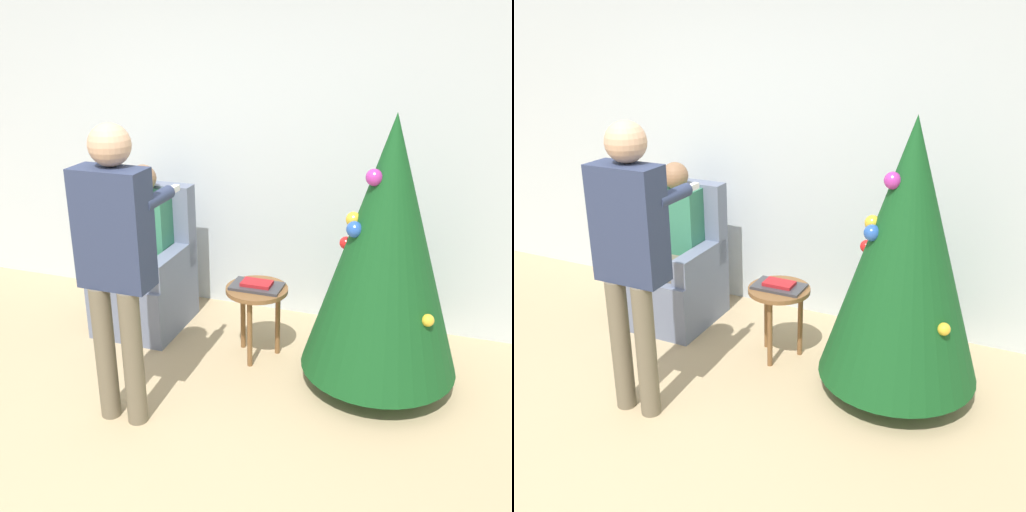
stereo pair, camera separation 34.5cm
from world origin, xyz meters
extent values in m
plane|color=tan|center=(0.00, 0.00, 0.00)|extent=(14.00, 14.00, 0.00)
cube|color=silver|center=(0.00, 2.23, 1.35)|extent=(8.00, 0.06, 2.70)
cylinder|color=brown|center=(1.16, 1.37, 0.07)|extent=(0.10, 0.10, 0.13)
cone|color=#144C1E|center=(1.16, 1.37, 0.95)|extent=(1.00, 1.00, 1.63)
sphere|color=gold|center=(1.45, 1.16, 0.61)|extent=(0.08, 0.08, 0.08)
sphere|color=#2856B2|center=(0.97, 1.25, 1.09)|extent=(0.10, 0.10, 0.10)
sphere|color=red|center=(0.90, 1.44, 0.93)|extent=(0.08, 0.08, 0.08)
sphere|color=#B23399|center=(1.06, 1.29, 1.40)|extent=(0.10, 0.10, 0.10)
sphere|color=gold|center=(0.95, 1.33, 1.13)|extent=(0.09, 0.09, 0.09)
cube|color=slate|center=(-0.67, 1.60, 0.22)|extent=(0.61, 0.67, 0.44)
cube|color=slate|center=(-0.67, 1.87, 0.76)|extent=(0.61, 0.14, 0.64)
cube|color=slate|center=(-0.92, 1.60, 0.54)|extent=(0.12, 0.61, 0.20)
cube|color=slate|center=(-0.43, 1.60, 0.54)|extent=(0.12, 0.61, 0.20)
cylinder|color=#6B604C|center=(-0.77, 1.40, 0.22)|extent=(0.11, 0.11, 0.44)
cylinder|color=#6B604C|center=(-0.57, 1.40, 0.22)|extent=(0.11, 0.11, 0.44)
cube|color=#6B604C|center=(-0.67, 1.55, 0.50)|extent=(0.32, 0.40, 0.12)
cube|color=#337A5B|center=(-0.67, 1.70, 0.81)|extent=(0.36, 0.20, 0.50)
sphere|color=#936B4C|center=(-0.67, 1.70, 1.16)|extent=(0.20, 0.20, 0.20)
cylinder|color=#6B604C|center=(-0.32, 0.50, 0.42)|extent=(0.12, 0.12, 0.85)
cylinder|color=#6B604C|center=(-0.13, 0.50, 0.42)|extent=(0.12, 0.12, 0.85)
cube|color=#2D3856|center=(-0.23, 0.56, 1.18)|extent=(0.41, 0.20, 0.67)
sphere|color=tan|center=(-0.23, 0.59, 1.64)|extent=(0.23, 0.23, 0.23)
cylinder|color=#2D3856|center=(-0.40, 0.75, 1.32)|extent=(0.08, 0.30, 0.08)
cylinder|color=#2D3856|center=(-0.05, 0.75, 1.32)|extent=(0.08, 0.30, 0.08)
cube|color=white|center=(-0.05, 0.94, 1.32)|extent=(0.04, 0.14, 0.04)
cylinder|color=brown|center=(0.30, 1.44, 0.51)|extent=(0.43, 0.43, 0.03)
cylinder|color=brown|center=(0.30, 1.29, 0.25)|extent=(0.04, 0.04, 0.50)
cylinder|color=brown|center=(0.43, 1.52, 0.25)|extent=(0.04, 0.04, 0.50)
cylinder|color=brown|center=(0.17, 1.52, 0.25)|extent=(0.04, 0.04, 0.50)
cube|color=#38383D|center=(0.30, 1.44, 0.54)|extent=(0.35, 0.21, 0.02)
cube|color=#B21E23|center=(0.30, 1.44, 0.56)|extent=(0.21, 0.13, 0.02)
camera|label=1|loc=(1.50, -2.11, 2.23)|focal=42.00mm
camera|label=2|loc=(1.82, -1.98, 2.23)|focal=42.00mm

